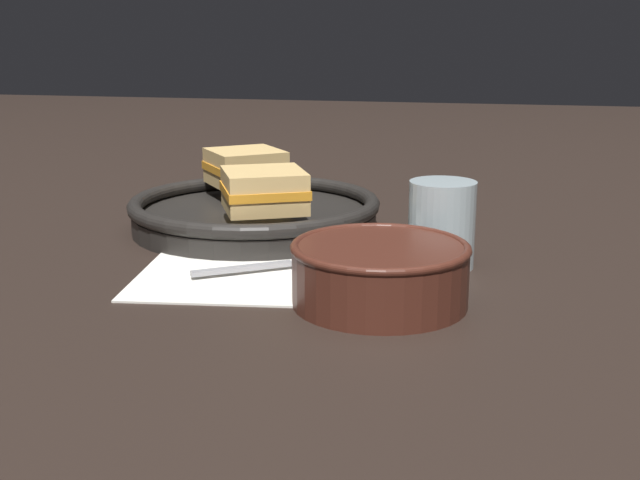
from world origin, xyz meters
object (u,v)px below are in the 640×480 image
sandwich_near_left (246,167)px  soup_bowl (380,269)px  skillet (255,212)px  sandwich_near_right (264,190)px  drinking_glass (442,224)px  spoon (294,263)px

sandwich_near_left → soup_bowl: bearing=-54.5°
soup_bowl → skillet: soup_bowl is taller
soup_bowl → sandwich_near_right: sandwich_near_right is taller
soup_bowl → skillet: size_ratio=0.52×
drinking_glass → skillet: bearing=154.8°
sandwich_near_left → drinking_glass: bearing=-34.1°
spoon → skillet: size_ratio=0.44×
soup_bowl → drinking_glass: drinking_glass is taller
skillet → sandwich_near_left: bearing=115.1°
soup_bowl → drinking_glass: 0.14m
drinking_glass → spoon: bearing=-162.0°
sandwich_near_right → soup_bowl: bearing=-47.5°
soup_bowl → sandwich_near_left: 0.39m
soup_bowl → sandwich_near_right: size_ratio=1.32×
spoon → skillet: bearing=85.5°
soup_bowl → spoon: 0.14m
spoon → sandwich_near_left: 0.27m
sandwich_near_right → spoon: bearing=-57.0°
skillet → sandwich_near_right: size_ratio=2.52×
sandwich_near_right → drinking_glass: drinking_glass is taller
spoon → sandwich_near_right: bearing=88.9°
skillet → drinking_glass: size_ratio=3.43×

